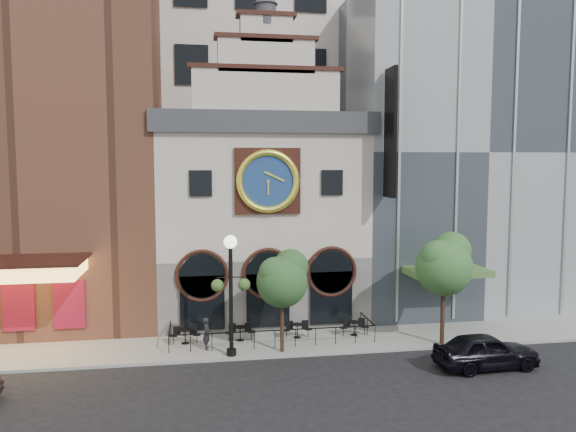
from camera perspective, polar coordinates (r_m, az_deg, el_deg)
The scene contains 16 objects.
ground at distance 28.29m, azimuth -0.99°, elevation -14.27°, with size 120.00×120.00×0.00m, color black.
sidewalk at distance 30.61m, azimuth -1.69°, elevation -12.59°, with size 44.00×5.00×0.15m, color gray.
clock_building at distance 34.52m, azimuth -2.90°, elevation 0.67°, with size 12.60×8.78×18.65m.
theater_building at distance 37.58m, azimuth -23.75°, elevation 9.64°, with size 14.00×15.60×25.00m.
retail_building at distance 40.08m, azimuth 15.60°, elevation 6.07°, with size 14.00×14.40×20.00m.
office_tower at distance 47.69m, azimuth -4.72°, elevation 18.05°, with size 20.00×16.00×40.00m, color silver.
cafe_railing at distance 30.45m, azimuth -1.69°, elevation -11.65°, with size 10.60×2.60×0.90m, color black, non-canonical shape.
bistro_0 at distance 30.30m, azimuth -10.41°, elevation -11.80°, with size 1.58×0.68×0.90m.
bistro_1 at distance 30.40m, azimuth -4.88°, elevation -11.66°, with size 1.58×0.68×0.90m.
bistro_2 at distance 30.76m, azimuth 0.94°, elevation -11.44°, with size 1.58×0.68×0.90m.
bistro_3 at distance 31.40m, azimuth 6.73°, elevation -11.13°, with size 1.58×0.68×0.90m.
car_right at distance 28.33m, azimuth 19.48°, elevation -12.79°, with size 1.95×4.86×1.65m, color black.
pedestrian at distance 29.16m, azimuth -8.25°, elevation -11.73°, with size 0.59×0.39×1.63m, color black.
lamppost at distance 27.41m, azimuth -5.84°, elevation -6.65°, with size 1.90×0.65×5.93m.
tree_left at distance 27.86m, azimuth -0.53°, elevation -6.26°, with size 2.65×2.55×5.10m.
tree_right at distance 30.05m, azimuth 15.62°, elevation -4.59°, with size 3.02×2.91×5.82m.
Camera 1 is at (-3.88, -26.36, 9.50)m, focal length 35.00 mm.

